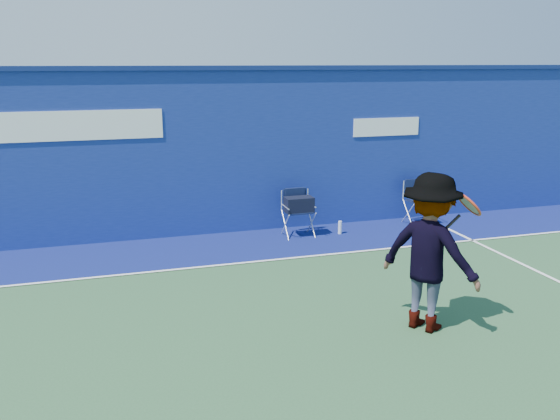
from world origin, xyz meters
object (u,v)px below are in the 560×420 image
object	(u,v)px
directors_chair_left	(298,217)
water_bottle	(340,228)
directors_chair_right	(419,210)
tennis_player	(430,252)

from	to	relation	value
directors_chair_left	water_bottle	distance (m)	0.83
directors_chair_left	water_bottle	xyz separation A→B (m)	(0.79, -0.11, -0.24)
directors_chair_left	directors_chair_right	world-z (taller)	directors_chair_right
directors_chair_right	tennis_player	distance (m)	4.89
directors_chair_right	tennis_player	size ratio (longest dim) A/B	0.45
directors_chair_right	directors_chair_left	bearing A→B (deg)	-177.62
directors_chair_right	tennis_player	world-z (taller)	tennis_player
water_bottle	tennis_player	distance (m)	4.15
directors_chair_left	tennis_player	world-z (taller)	tennis_player
directors_chair_left	directors_chair_right	xyz separation A→B (m)	(2.58, 0.11, -0.10)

